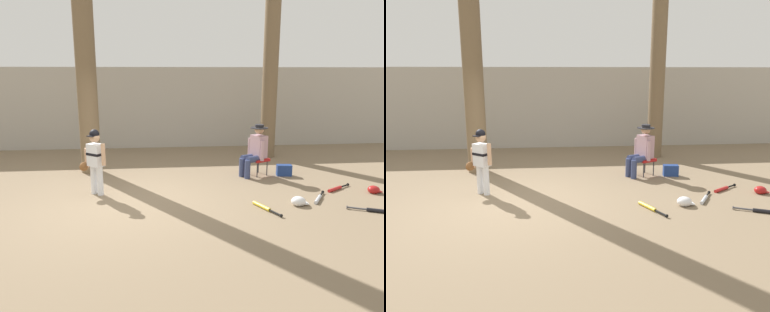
# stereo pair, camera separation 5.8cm
# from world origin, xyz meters

# --- Properties ---
(ground_plane) EXTENTS (60.00, 60.00, 0.00)m
(ground_plane) POSITION_xyz_m (0.00, 0.00, 0.00)
(ground_plane) COLOR #7F6B51
(concrete_back_wall) EXTENTS (18.00, 0.36, 2.53)m
(concrete_back_wall) POSITION_xyz_m (0.00, 5.50, 1.27)
(concrete_back_wall) COLOR #ADA89E
(concrete_back_wall) RESTS_ON ground
(tree_near_player) EXTENTS (0.64, 0.64, 6.00)m
(tree_near_player) POSITION_xyz_m (-0.94, 2.46, 2.69)
(tree_near_player) COLOR brown
(tree_near_player) RESTS_ON ground
(tree_behind_spectator) EXTENTS (0.66, 0.66, 5.18)m
(tree_behind_spectator) POSITION_xyz_m (3.82, 3.68, 2.25)
(tree_behind_spectator) COLOR brown
(tree_behind_spectator) RESTS_ON ground
(young_ballplayer) EXTENTS (0.59, 0.41, 1.31)m
(young_ballplayer) POSITION_xyz_m (-0.56, 0.68, 0.74)
(young_ballplayer) COLOR white
(young_ballplayer) RESTS_ON ground
(folding_stool) EXTENTS (0.53, 0.53, 0.41)m
(folding_stool) POSITION_xyz_m (3.01, 1.76, 0.36)
(folding_stool) COLOR red
(folding_stool) RESTS_ON ground
(seated_spectator) EXTENTS (0.67, 0.56, 1.20)m
(seated_spectator) POSITION_xyz_m (2.92, 1.71, 0.64)
(seated_spectator) COLOR navy
(seated_spectator) RESTS_ON ground
(handbag_beside_stool) EXTENTS (0.36, 0.22, 0.26)m
(handbag_beside_stool) POSITION_xyz_m (3.61, 1.64, 0.13)
(handbag_beside_stool) COLOR navy
(handbag_beside_stool) RESTS_ON ground
(bat_red_barrel) EXTENTS (0.65, 0.45, 0.07)m
(bat_red_barrel) POSITION_xyz_m (4.32, 0.45, 0.03)
(bat_red_barrel) COLOR red
(bat_red_barrel) RESTS_ON ground
(bat_aluminum_silver) EXTENTS (0.47, 0.64, 0.07)m
(bat_aluminum_silver) POSITION_xyz_m (3.68, -0.11, 0.03)
(bat_aluminum_silver) COLOR #B7BCC6
(bat_aluminum_silver) RESTS_ON ground
(bat_yellow_trainer) EXTENTS (0.35, 0.72, 0.07)m
(bat_yellow_trainer) POSITION_xyz_m (2.51, -0.46, 0.03)
(bat_yellow_trainer) COLOR yellow
(bat_yellow_trainer) RESTS_ON ground
(bat_black_composite) EXTENTS (0.75, 0.41, 0.07)m
(bat_black_composite) POSITION_xyz_m (4.43, -0.83, 0.03)
(bat_black_composite) COLOR black
(bat_black_composite) RESTS_ON ground
(batting_helmet_white) EXTENTS (0.31, 0.24, 0.18)m
(batting_helmet_white) POSITION_xyz_m (3.19, -0.35, 0.08)
(batting_helmet_white) COLOR silver
(batting_helmet_white) RESTS_ON ground
(batting_helmet_red) EXTENTS (0.28, 0.22, 0.16)m
(batting_helmet_red) POSITION_xyz_m (4.97, 0.19, 0.07)
(batting_helmet_red) COLOR #A81919
(batting_helmet_red) RESTS_ON ground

